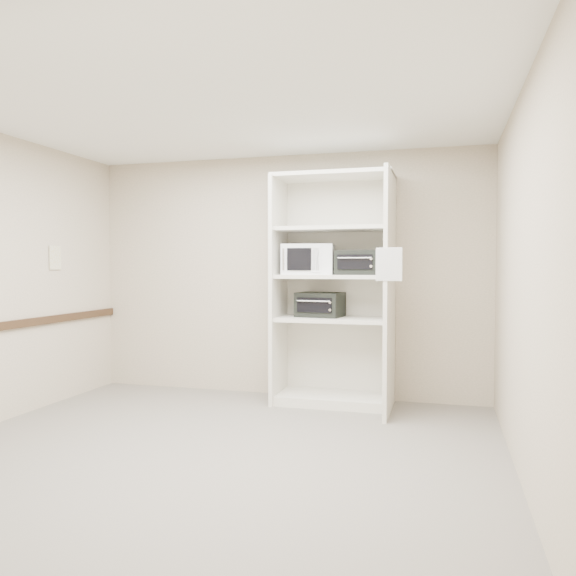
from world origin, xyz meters
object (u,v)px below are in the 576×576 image
(microwave, at_px, (308,259))
(toaster_oven_upper, at_px, (358,263))
(shelving_unit, at_px, (338,297))
(toaster_oven_lower, at_px, (320,305))

(microwave, distance_m, toaster_oven_upper, 0.54)
(shelving_unit, relative_size, toaster_oven_lower, 5.20)
(microwave, relative_size, toaster_oven_lower, 1.15)
(shelving_unit, distance_m, microwave, 0.52)
(toaster_oven_upper, distance_m, toaster_oven_lower, 0.61)
(microwave, relative_size, toaster_oven_upper, 1.23)
(toaster_oven_lower, bearing_deg, shelving_unit, -3.21)
(shelving_unit, bearing_deg, microwave, 176.54)
(microwave, height_order, toaster_oven_lower, microwave)
(shelving_unit, height_order, toaster_oven_upper, shelving_unit)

